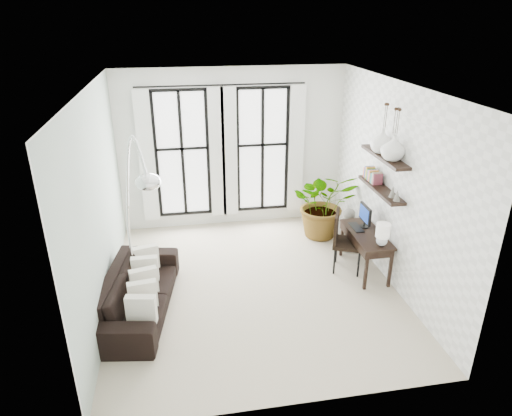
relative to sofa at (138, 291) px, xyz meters
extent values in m
plane|color=#BBAD94|center=(1.80, 0.35, -0.33)|extent=(5.00, 5.00, 0.00)
plane|color=white|center=(1.80, 0.35, 2.87)|extent=(5.00, 5.00, 0.00)
plane|color=#A4B7AA|center=(-0.45, 0.35, 1.27)|extent=(0.00, 5.00, 5.00)
plane|color=white|center=(4.05, 0.35, 1.27)|extent=(0.00, 5.00, 5.00)
plane|color=white|center=(1.80, 2.85, 1.27)|extent=(4.50, 0.00, 4.50)
cube|color=white|center=(0.80, 2.82, 1.22)|extent=(1.00, 0.02, 2.50)
cube|color=white|center=(0.12, 2.72, 1.22)|extent=(0.30, 0.04, 2.60)
cube|color=white|center=(1.48, 2.72, 1.22)|extent=(0.30, 0.04, 2.60)
cube|color=white|center=(2.40, 2.82, 1.22)|extent=(1.00, 0.02, 2.50)
cube|color=white|center=(1.72, 2.72, 1.22)|extent=(0.30, 0.04, 2.60)
cube|color=white|center=(3.08, 2.72, 1.22)|extent=(0.30, 0.04, 2.60)
cylinder|color=black|center=(1.60, 2.73, 2.55)|extent=(3.20, 0.03, 0.03)
cube|color=black|center=(3.91, 0.50, 1.17)|extent=(0.25, 1.30, 0.05)
cube|color=black|center=(3.91, 0.50, 1.72)|extent=(0.25, 1.30, 0.05)
cube|color=#DE5537|center=(3.91, 1.05, 1.29)|extent=(0.16, 0.03, 0.18)
cube|color=#325AAF|center=(3.91, 1.00, 1.29)|extent=(0.16, 0.03, 0.18)
cube|color=gold|center=(3.91, 0.96, 1.29)|extent=(0.16, 0.03, 0.18)
cube|color=green|center=(3.91, 0.91, 1.29)|extent=(0.16, 0.03, 0.18)
cube|color=#AB51BF|center=(3.91, 0.87, 1.29)|extent=(0.16, 0.03, 0.18)
cube|color=#FF9E38|center=(3.91, 0.82, 1.29)|extent=(0.16, 0.04, 0.18)
cube|color=#515151|center=(3.91, 0.78, 1.29)|extent=(0.16, 0.04, 0.18)
cube|color=teal|center=(3.91, 0.73, 1.29)|extent=(0.16, 0.04, 0.18)
cube|color=tan|center=(3.91, 0.69, 1.29)|extent=(0.16, 0.04, 0.18)
cube|color=brown|center=(3.91, 0.64, 1.29)|extent=(0.16, 0.04, 0.18)
cone|color=slate|center=(3.91, 0.10, 1.29)|extent=(0.10, 0.10, 0.18)
cone|color=slate|center=(3.91, -0.05, 1.29)|extent=(0.10, 0.10, 0.18)
imported|color=black|center=(0.00, 0.00, 0.00)|extent=(1.22, 2.36, 0.66)
cube|color=silver|center=(0.10, -0.70, 0.17)|extent=(0.40, 0.12, 0.40)
cube|color=silver|center=(0.10, -0.35, 0.17)|extent=(0.40, 0.12, 0.40)
cube|color=silver|center=(0.10, 0.00, 0.17)|extent=(0.40, 0.12, 0.40)
cube|color=silver|center=(0.10, 0.35, 0.17)|extent=(0.40, 0.12, 0.40)
cube|color=silver|center=(0.10, 0.70, 0.17)|extent=(0.40, 0.12, 0.40)
imported|color=#2D7228|center=(3.46, 1.93, 0.36)|extent=(1.37, 1.23, 1.38)
cube|color=black|center=(3.75, 0.50, 0.38)|extent=(0.52, 1.22, 0.04)
cube|color=black|center=(3.73, 0.50, 0.29)|extent=(0.47, 1.16, 0.11)
cube|color=black|center=(3.54, -0.07, 0.02)|extent=(0.05, 0.05, 0.68)
cube|color=black|center=(3.96, -0.07, 0.02)|extent=(0.05, 0.05, 0.68)
cube|color=black|center=(3.54, 1.06, 0.02)|extent=(0.05, 0.05, 0.68)
cube|color=black|center=(3.96, 1.06, 0.02)|extent=(0.05, 0.05, 0.68)
cube|color=black|center=(3.80, 0.73, 0.65)|extent=(0.04, 0.42, 0.30)
cube|color=navy|center=(3.77, 0.73, 0.65)|extent=(0.00, 0.36, 0.24)
cube|color=black|center=(3.66, 0.73, 0.41)|extent=(0.15, 0.40, 0.02)
sphere|color=silver|center=(3.80, 0.03, 0.49)|extent=(0.18, 0.18, 0.18)
cylinder|color=white|center=(3.80, 0.03, 0.68)|extent=(0.22, 0.22, 0.22)
cube|color=black|center=(3.48, 0.59, 0.18)|extent=(0.66, 0.66, 0.06)
cube|color=black|center=(3.27, 0.68, 0.46)|extent=(0.24, 0.48, 0.56)
cylinder|color=black|center=(3.28, 0.38, -0.09)|extent=(0.03, 0.03, 0.47)
cylinder|color=black|center=(3.68, 0.38, -0.09)|extent=(0.03, 0.03, 0.47)
cylinder|color=black|center=(3.28, 0.79, -0.09)|extent=(0.03, 0.03, 0.47)
cylinder|color=black|center=(3.68, 0.79, -0.09)|extent=(0.03, 0.03, 0.47)
cylinder|color=silver|center=(-0.10, 0.56, -0.27)|extent=(0.39, 0.39, 0.11)
cylinder|color=silver|center=(-0.10, 0.56, 0.27)|extent=(0.04, 0.04, 1.09)
ellipsoid|color=silver|center=(0.30, 0.05, 1.69)|extent=(0.35, 0.35, 0.23)
cylinder|color=slate|center=(3.77, 1.35, -0.26)|extent=(0.45, 0.45, 0.13)
ellipsoid|color=slate|center=(3.77, 1.35, 0.05)|extent=(0.40, 0.40, 0.49)
sphere|color=slate|center=(3.77, 1.35, 0.36)|extent=(0.22, 0.22, 0.22)
imported|color=white|center=(3.91, 0.25, 1.94)|extent=(0.37, 0.37, 0.38)
imported|color=white|center=(3.91, 0.65, 1.94)|extent=(0.37, 0.37, 0.38)
camera|label=1|loc=(0.74, -5.92, 3.84)|focal=32.00mm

